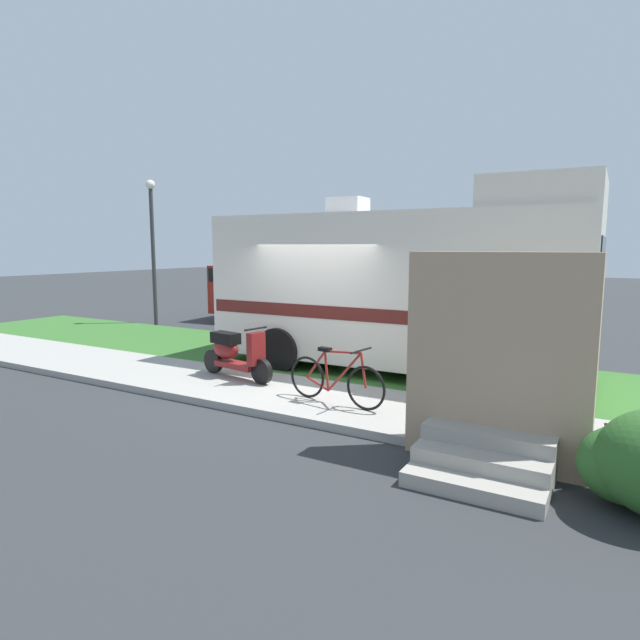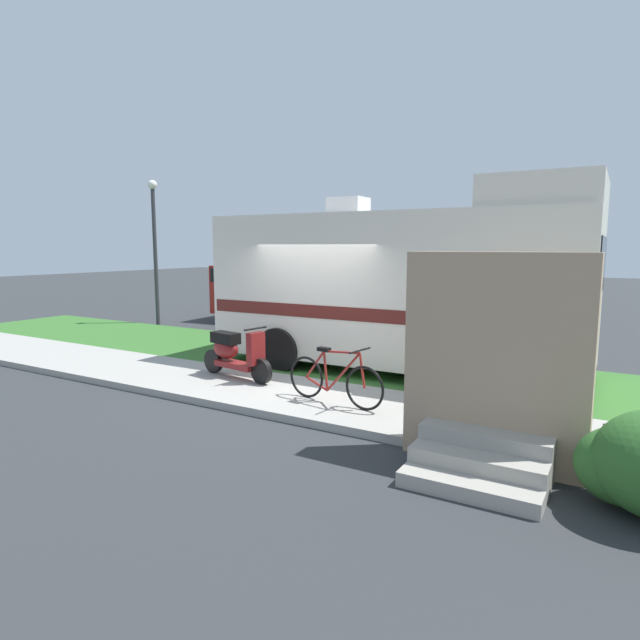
% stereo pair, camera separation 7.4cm
% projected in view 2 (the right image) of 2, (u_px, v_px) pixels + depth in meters
% --- Properties ---
extents(ground_plane, '(80.00, 80.00, 0.00)m').
position_uv_depth(ground_plane, '(309.00, 381.00, 9.80)').
color(ground_plane, '#2D3033').
extents(sidewalk, '(24.00, 2.00, 0.12)m').
position_uv_depth(sidewalk, '(271.00, 393.00, 8.77)').
color(sidewalk, '#9E9B93').
rests_on(sidewalk, ground).
extents(grass_strip, '(24.00, 3.40, 0.08)m').
position_uv_depth(grass_strip, '(346.00, 363.00, 11.08)').
color(grass_strip, '#336628').
rests_on(grass_strip, ground).
extents(motorhome_rv, '(7.05, 2.76, 3.56)m').
position_uv_depth(motorhome_rv, '(402.00, 286.00, 10.21)').
color(motorhome_rv, silver).
rests_on(motorhome_rv, ground).
extents(scooter, '(1.72, 0.58, 0.97)m').
position_uv_depth(scooter, '(234.00, 353.00, 9.49)').
color(scooter, black).
rests_on(scooter, ground).
extents(bicycle, '(1.72, 0.52, 0.88)m').
position_uv_depth(bicycle, '(334.00, 379.00, 7.90)').
color(bicycle, black).
rests_on(bicycle, ground).
extents(pickup_truck_near, '(5.72, 2.39, 1.84)m').
position_uv_depth(pickup_truck_near, '(283.00, 292.00, 17.22)').
color(pickup_truck_near, maroon).
rests_on(pickup_truck_near, ground).
extents(porch_steps, '(2.00, 1.26, 2.40)m').
position_uv_depth(porch_steps, '(491.00, 383.00, 5.82)').
color(porch_steps, '#9E998E').
rests_on(porch_steps, ground).
extents(bottle_green, '(0.08, 0.08, 0.26)m').
position_uv_depth(bottle_green, '(604.00, 436.00, 6.26)').
color(bottle_green, brown).
rests_on(bottle_green, ground).
extents(street_lamp_post, '(0.28, 0.28, 4.48)m').
position_uv_depth(street_lamp_post, '(155.00, 239.00, 16.44)').
color(street_lamp_post, '#333338').
rests_on(street_lamp_post, ground).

